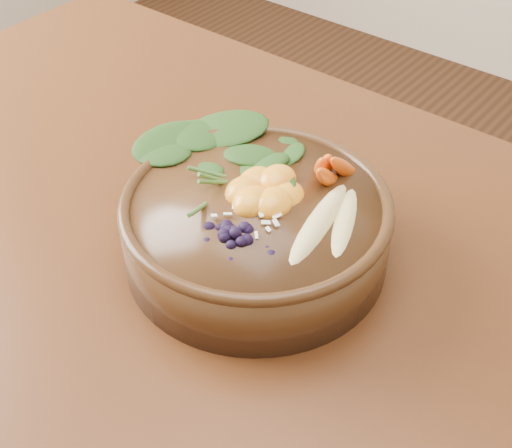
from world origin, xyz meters
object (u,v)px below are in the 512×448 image
object	(u,v)px
carrot_cluster	(331,145)
kale_heap	(242,146)
dining_table	(264,320)
banana_halves	(333,211)
blueberry_pile	(233,223)
stoneware_bowl	(256,230)
mandarin_cluster	(265,182)

from	to	relation	value
carrot_cluster	kale_heap	bearing A→B (deg)	-169.49
dining_table	banana_halves	world-z (taller)	banana_halves
dining_table	banana_halves	distance (m)	0.21
blueberry_pile	kale_heap	bearing A→B (deg)	125.50
kale_heap	blueberry_pile	world-z (taller)	kale_heap
kale_heap	stoneware_bowl	bearing A→B (deg)	-39.44
kale_heap	blueberry_pile	distance (m)	0.14
stoneware_bowl	blueberry_pile	distance (m)	0.09
stoneware_bowl	mandarin_cluster	size ratio (longest dim) A/B	3.15
dining_table	mandarin_cluster	xyz separation A→B (m)	(-0.03, 0.03, 0.20)
dining_table	kale_heap	bearing A→B (deg)	143.37
dining_table	stoneware_bowl	bearing A→B (deg)	152.38
banana_halves	mandarin_cluster	world-z (taller)	mandarin_cluster
mandarin_cluster	banana_halves	bearing A→B (deg)	3.95
kale_heap	blueberry_pile	bearing A→B (deg)	-54.50
stoneware_bowl	carrot_cluster	xyz separation A→B (m)	(0.04, 0.10, 0.09)
carrot_cluster	banana_halves	world-z (taller)	carrot_cluster
banana_halves	mandarin_cluster	size ratio (longest dim) A/B	1.82
stoneware_bowl	kale_heap	xyz separation A→B (m)	(-0.06, 0.05, 0.07)
dining_table	stoneware_bowl	size ratio (longest dim) A/B	4.94
mandarin_cluster	blueberry_pile	distance (m)	0.09
mandarin_cluster	stoneware_bowl	bearing A→B (deg)	-82.65
carrot_cluster	dining_table	bearing A→B (deg)	-110.21
dining_table	carrot_cluster	world-z (taller)	carrot_cluster
carrot_cluster	mandarin_cluster	xyz separation A→B (m)	(-0.04, -0.08, -0.03)
kale_heap	carrot_cluster	distance (m)	0.11
stoneware_bowl	kale_heap	distance (m)	0.11
carrot_cluster	blueberry_pile	distance (m)	0.16
carrot_cluster	mandarin_cluster	bearing A→B (deg)	-129.81
blueberry_pile	dining_table	bearing A→B (deg)	85.55
dining_table	kale_heap	distance (m)	0.23
dining_table	mandarin_cluster	bearing A→B (deg)	128.68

